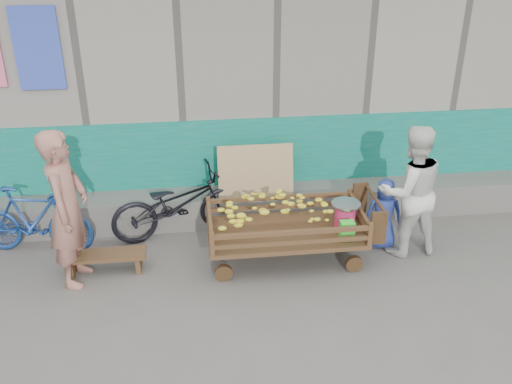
{
  "coord_description": "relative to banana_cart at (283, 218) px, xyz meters",
  "views": [
    {
      "loc": [
        -0.52,
        -4.59,
        3.91
      ],
      "look_at": [
        0.18,
        1.2,
        1.0
      ],
      "focal_mm": 40.0,
      "sensor_mm": 36.0,
      "label": 1
    }
  ],
  "objects": [
    {
      "name": "ground",
      "position": [
        -0.51,
        -1.27,
        -0.59
      ],
      "size": [
        80.0,
        80.0,
        0.0
      ],
      "primitive_type": "plane",
      "color": "#5B5954",
      "rests_on": "ground"
    },
    {
      "name": "building_wall",
      "position": [
        -0.51,
        2.78,
        0.87
      ],
      "size": [
        12.0,
        3.5,
        3.0
      ],
      "color": "gray",
      "rests_on": "ground"
    },
    {
      "name": "banana_cart",
      "position": [
        0.0,
        0.0,
        0.0
      ],
      "size": [
        2.05,
        0.94,
        0.87
      ],
      "color": "#503B1C",
      "rests_on": "ground"
    },
    {
      "name": "bench",
      "position": [
        -2.13,
        0.02,
        -0.41
      ],
      "size": [
        0.97,
        0.29,
        0.24
      ],
      "color": "#503B1C",
      "rests_on": "ground"
    },
    {
      "name": "vendor_man",
      "position": [
        -2.44,
        -0.1,
        0.34
      ],
      "size": [
        0.52,
        0.73,
        1.86
      ],
      "primitive_type": "imported",
      "rotation": [
        0.0,
        0.0,
        1.45
      ],
      "color": "#A96D5E",
      "rests_on": "ground"
    },
    {
      "name": "woman",
      "position": [
        1.56,
        0.04,
        0.25
      ],
      "size": [
        0.87,
        0.71,
        1.68
      ],
      "primitive_type": "imported",
      "rotation": [
        0.0,
        0.0,
        3.23
      ],
      "color": "white",
      "rests_on": "ground"
    },
    {
      "name": "child",
      "position": [
        1.32,
        0.19,
        -0.13
      ],
      "size": [
        0.5,
        0.37,
        0.93
      ],
      "primitive_type": "imported",
      "rotation": [
        0.0,
        0.0,
        2.96
      ],
      "color": "#293C9D",
      "rests_on": "ground"
    },
    {
      "name": "bicycle_dark",
      "position": [
        -1.25,
        0.78,
        -0.13
      ],
      "size": [
        1.85,
        1.01,
        0.92
      ],
      "primitive_type": "imported",
      "rotation": [
        0.0,
        0.0,
        1.81
      ],
      "color": "black",
      "rests_on": "ground"
    },
    {
      "name": "bicycle_blue",
      "position": [
        -3.04,
        0.58,
        -0.14
      ],
      "size": [
        1.55,
        0.69,
        0.9
      ],
      "primitive_type": "imported",
      "rotation": [
        0.0,
        0.0,
        1.39
      ],
      "color": "#1E4594",
      "rests_on": "ground"
    }
  ]
}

